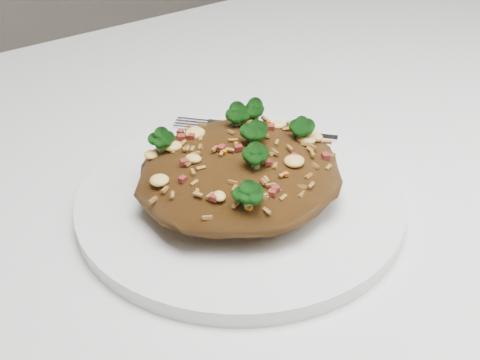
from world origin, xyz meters
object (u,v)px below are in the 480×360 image
dining_table (219,261)px  fork (263,131)px  fried_rice (240,165)px  plate (240,201)px

dining_table → fork: 0.14m
fried_rice → fork: bearing=44.0°
plate → fried_rice: fried_rice is taller
fried_rice → fork: size_ratio=1.39×
dining_table → fork: (0.08, 0.04, 0.11)m
fried_rice → fork: 0.11m
fork → plate: bearing=-90.7°
dining_table → fried_rice: (-0.00, -0.04, 0.13)m
dining_table → plate: plate is taller
dining_table → plate: 0.10m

